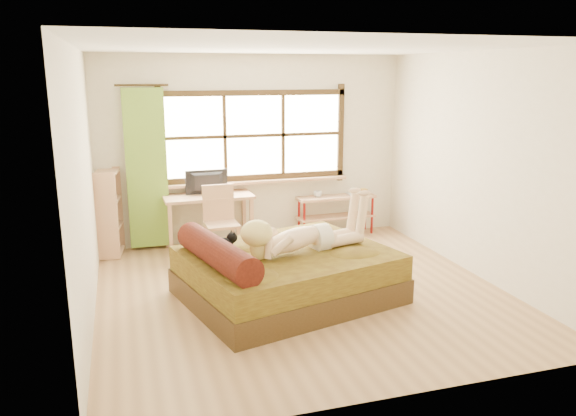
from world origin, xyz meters
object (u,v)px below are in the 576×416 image
object	(u,v)px
pipe_shelf	(337,206)
kitten	(221,243)
desk	(208,202)
bed	(284,273)
woman	(302,223)
bookshelf	(109,212)
chair	(220,217)

from	to	relation	value
pipe_shelf	kitten	bearing A→B (deg)	-137.26
desk	pipe_shelf	world-z (taller)	desk
kitten	bed	bearing A→B (deg)	-24.11
woman	desk	distance (m)	2.23
bed	pipe_shelf	size ratio (longest dim) A/B	2.06
desk	bookshelf	world-z (taller)	bookshelf
woman	desk	bearing A→B (deg)	93.87
chair	pipe_shelf	bearing A→B (deg)	12.88
woman	bookshelf	world-z (taller)	bookshelf
desk	bed	bearing A→B (deg)	-77.93
kitten	pipe_shelf	xyz separation A→B (m)	(2.16, 2.07, -0.22)
chair	bookshelf	size ratio (longest dim) A/B	0.82
bed	bookshelf	xyz separation A→B (m)	(-1.83, 2.15, 0.31)
bed	bookshelf	distance (m)	2.84
bed	desk	distance (m)	2.16
woman	desk	world-z (taller)	woman
pipe_shelf	bookshelf	size ratio (longest dim) A/B	1.04
desk	bookshelf	size ratio (longest dim) A/B	1.06
desk	chair	world-z (taller)	chair
woman	pipe_shelf	distance (m)	2.60
woman	pipe_shelf	bearing A→B (deg)	45.42
desk	kitten	bearing A→B (deg)	-96.46
pipe_shelf	bookshelf	distance (m)	3.33
woman	kitten	world-z (taller)	woman
woman	desk	xyz separation A→B (m)	(-0.70, 2.10, -0.19)
chair	pipe_shelf	world-z (taller)	chair
chair	kitten	bearing A→B (deg)	-101.04
woman	bookshelf	size ratio (longest dim) A/B	1.28
bed	woman	size ratio (longest dim) A/B	1.67
chair	bookshelf	world-z (taller)	bookshelf
kitten	pipe_shelf	world-z (taller)	kitten
bed	chair	distance (m)	1.77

